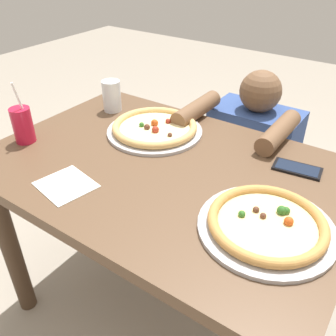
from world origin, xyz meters
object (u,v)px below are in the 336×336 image
object	(u,v)px
pizza_far	(155,128)
water_cup_clear	(112,95)
diner_seated	(248,174)
cell_phone	(297,169)
pizza_near	(267,224)
drink_cup_colored	(23,125)

from	to	relation	value
pizza_far	water_cup_clear	distance (m)	0.28
diner_seated	water_cup_clear	bearing A→B (deg)	-143.97
pizza_far	diner_seated	world-z (taller)	diner_seated
water_cup_clear	cell_phone	world-z (taller)	water_cup_clear
pizza_near	pizza_far	size ratio (longest dim) A/B	0.98
pizza_far	drink_cup_colored	distance (m)	0.47
drink_cup_colored	diner_seated	xyz separation A→B (m)	(0.58, 0.75, -0.40)
drink_cup_colored	water_cup_clear	distance (m)	0.39
pizza_far	cell_phone	world-z (taller)	pizza_far
pizza_far	water_cup_clear	world-z (taller)	water_cup_clear
pizza_near	drink_cup_colored	distance (m)	0.90
pizza_far	pizza_near	bearing A→B (deg)	-25.70
water_cup_clear	cell_phone	distance (m)	0.80
cell_phone	water_cup_clear	bearing A→B (deg)	179.38
drink_cup_colored	diner_seated	bearing A→B (deg)	52.26
water_cup_clear	diner_seated	size ratio (longest dim) A/B	0.14
water_cup_clear	cell_phone	size ratio (longest dim) A/B	0.81
pizza_near	cell_phone	distance (m)	0.32
pizza_near	water_cup_clear	xyz separation A→B (m)	(-0.82, 0.33, 0.05)
cell_phone	diner_seated	distance (m)	0.59
water_cup_clear	cell_phone	xyz separation A→B (m)	(0.80, -0.01, -0.06)
drink_cup_colored	cell_phone	bearing A→B (deg)	23.18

